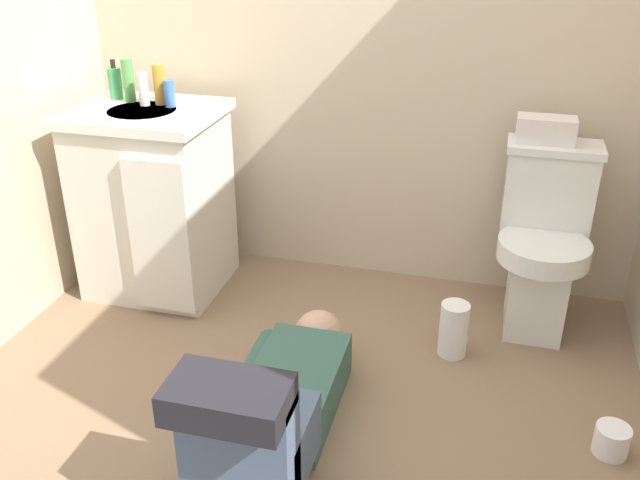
% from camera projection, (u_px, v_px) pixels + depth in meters
% --- Properties ---
extents(ground_plane, '(2.93, 2.93, 0.04)m').
position_uv_depth(ground_plane, '(297.00, 396.00, 2.49)').
color(ground_plane, '#82674D').
extents(wall_back, '(2.59, 0.08, 2.40)m').
position_uv_depth(wall_back, '(362.00, 6.00, 2.82)').
color(wall_back, '#C7B395').
rests_on(wall_back, ground_plane).
extents(toilet, '(0.36, 0.46, 0.75)m').
position_uv_depth(toilet, '(543.00, 242.00, 2.74)').
color(toilet, silver).
rests_on(toilet, ground_plane).
extents(vanity_cabinet, '(0.60, 0.53, 0.82)m').
position_uv_depth(vanity_cabinet, '(154.00, 200.00, 3.00)').
color(vanity_cabinet, silver).
rests_on(vanity_cabinet, ground_plane).
extents(faucet, '(0.02, 0.02, 0.10)m').
position_uv_depth(faucet, '(158.00, 89.00, 2.92)').
color(faucet, silver).
rests_on(faucet, vanity_cabinet).
extents(person_plumber, '(0.39, 1.06, 0.52)m').
position_uv_depth(person_plumber, '(275.00, 402.00, 2.16)').
color(person_plumber, '#33594C').
rests_on(person_plumber, ground_plane).
extents(tissue_box, '(0.22, 0.11, 0.10)m').
position_uv_depth(tissue_box, '(546.00, 130.00, 2.63)').
color(tissue_box, silver).
rests_on(tissue_box, toilet).
extents(soap_dispenser, '(0.06, 0.06, 0.17)m').
position_uv_depth(soap_dispenser, '(115.00, 83.00, 2.94)').
color(soap_dispenser, '#3B9051').
rests_on(soap_dispenser, vanity_cabinet).
extents(bottle_green, '(0.05, 0.05, 0.18)m').
position_uv_depth(bottle_green, '(128.00, 80.00, 2.89)').
color(bottle_green, '#549A4D').
rests_on(bottle_green, vanity_cabinet).
extents(bottle_clear, '(0.04, 0.04, 0.14)m').
position_uv_depth(bottle_clear, '(143.00, 89.00, 2.84)').
color(bottle_clear, silver).
rests_on(bottle_clear, vanity_cabinet).
extents(bottle_amber, '(0.05, 0.05, 0.17)m').
position_uv_depth(bottle_amber, '(160.00, 84.00, 2.85)').
color(bottle_amber, '#C1862C').
rests_on(bottle_amber, vanity_cabinet).
extents(bottle_blue, '(0.04, 0.04, 0.11)m').
position_uv_depth(bottle_blue, '(170.00, 94.00, 2.83)').
color(bottle_blue, '#3A65BC').
rests_on(bottle_blue, vanity_cabinet).
extents(paper_towel_roll, '(0.11, 0.11, 0.22)m').
position_uv_depth(paper_towel_roll, '(454.00, 329.00, 2.64)').
color(paper_towel_roll, white).
rests_on(paper_towel_roll, ground_plane).
extents(toilet_paper_roll, '(0.11, 0.11, 0.10)m').
position_uv_depth(toilet_paper_roll, '(612.00, 440.00, 2.18)').
color(toilet_paper_roll, white).
rests_on(toilet_paper_roll, ground_plane).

